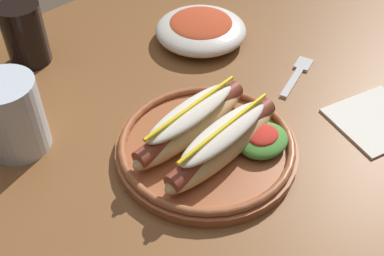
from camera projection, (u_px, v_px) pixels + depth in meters
The scene contains 7 objects.
dining_table at pixel (135, 181), 0.79m from camera, with size 1.44×0.81×0.74m.
hot_dog_plate at pixel (209, 140), 0.68m from camera, with size 0.26×0.26×0.08m.
fork at pixel (297, 74), 0.83m from camera, with size 0.12×0.05×0.00m.
water_cup at pixel (12, 116), 0.67m from camera, with size 0.09×0.09×0.12m, color silver.
extra_cup at pixel (24, 34), 0.83m from camera, with size 0.07×0.07×0.11m, color black.
side_bowl at pixel (201, 29), 0.89m from camera, with size 0.17×0.17×0.05m.
napkin at pixel (377, 120), 0.75m from camera, with size 0.13×0.12×0.00m, color white.
Camera 1 is at (-0.29, -0.43, 1.25)m, focal length 44.85 mm.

